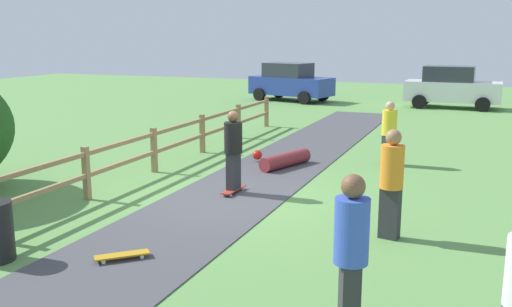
{
  "coord_description": "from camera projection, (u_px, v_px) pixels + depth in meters",
  "views": [
    {
      "loc": [
        4.8,
        -10.46,
        3.3
      ],
      "look_at": [
        0.67,
        -0.17,
        1.0
      ],
      "focal_mm": 40.11,
      "sensor_mm": 36.0,
      "label": 1
    }
  ],
  "objects": [
    {
      "name": "skater_fallen",
      "position": [
        283.0,
        160.0,
        14.52
      ],
      "size": [
        1.48,
        1.69,
        0.36
      ],
      "color": "maroon",
      "rests_on": "asphalt_path"
    },
    {
      "name": "parked_car_white",
      "position": [
        452.0,
        87.0,
        26.21
      ],
      "size": [
        4.23,
        2.07,
        1.92
      ],
      "color": "silver",
      "rests_on": "ground_plane"
    },
    {
      "name": "wooden_fence",
      "position": [
        123.0,
        156.0,
        12.74
      ],
      "size": [
        0.12,
        18.12,
        1.1
      ],
      "color": "#997A51",
      "rests_on": "ground_plane"
    },
    {
      "name": "skater_riding",
      "position": [
        233.0,
        148.0,
        11.92
      ],
      "size": [
        0.4,
        0.81,
        1.75
      ],
      "color": "#B23326",
      "rests_on": "asphalt_path"
    },
    {
      "name": "bystander_orange",
      "position": [
        392.0,
        179.0,
        9.27
      ],
      "size": [
        0.45,
        0.45,
        1.83
      ],
      "color": "#2D2D33",
      "rests_on": "ground_plane"
    },
    {
      "name": "parked_car_blue",
      "position": [
        290.0,
        82.0,
        29.08
      ],
      "size": [
        4.5,
        2.79,
        1.92
      ],
      "color": "#283D99",
      "rests_on": "ground_plane"
    },
    {
      "name": "bystander_yellow",
      "position": [
        389.0,
        130.0,
        14.67
      ],
      "size": [
        0.52,
        0.52,
        1.65
      ],
      "color": "#2D2D33",
      "rests_on": "ground_plane"
    },
    {
      "name": "bystander_blue",
      "position": [
        351.0,
        249.0,
        6.17
      ],
      "size": [
        0.5,
        0.5,
        1.87
      ],
      "color": "#2D2D33",
      "rests_on": "ground_plane"
    },
    {
      "name": "ground_plane",
      "position": [
        229.0,
        196.0,
        11.92
      ],
      "size": [
        60.0,
        60.0,
        0.0
      ],
      "primitive_type": "plane",
      "color": "#60934C"
    },
    {
      "name": "asphalt_path",
      "position": [
        229.0,
        196.0,
        11.92
      ],
      "size": [
        2.4,
        28.0,
        0.02
      ],
      "primitive_type": "cube",
      "color": "#47474C",
      "rests_on": "ground_plane"
    },
    {
      "name": "skateboard_loose",
      "position": [
        122.0,
        255.0,
        8.5
      ],
      "size": [
        0.72,
        0.69,
        0.08
      ],
      "color": "#BF8C19",
      "rests_on": "asphalt_path"
    }
  ]
}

